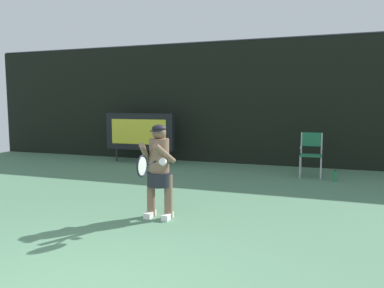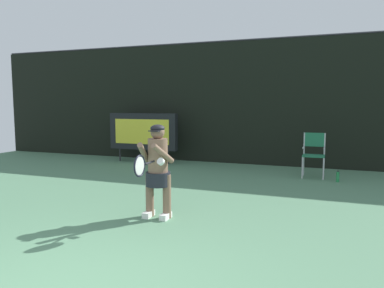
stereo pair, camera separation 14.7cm
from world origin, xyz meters
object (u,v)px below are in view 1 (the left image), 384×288
(scoreboard, at_px, (140,132))
(umpire_chair, at_px, (311,152))
(tennis_player, at_px, (159,167))
(tennis_racket, at_px, (143,166))
(water_bottle, at_px, (335,176))

(scoreboard, height_order, umpire_chair, scoreboard)
(umpire_chair, distance_m, tennis_player, 4.77)
(scoreboard, xyz_separation_m, tennis_player, (2.81, -4.82, -0.14))
(scoreboard, bearing_deg, tennis_player, -59.79)
(umpire_chair, bearing_deg, tennis_racket, -113.22)
(scoreboard, bearing_deg, water_bottle, -10.20)
(water_bottle, bearing_deg, scoreboard, 169.80)
(umpire_chair, bearing_deg, scoreboard, 173.38)
(scoreboard, xyz_separation_m, tennis_racket, (2.87, -5.49, -0.01))
(umpire_chair, bearing_deg, tennis_player, -117.03)
(umpire_chair, xyz_separation_m, tennis_player, (-2.17, -4.24, 0.18))
(umpire_chair, xyz_separation_m, tennis_racket, (-2.11, -4.91, 0.32))
(water_bottle, bearing_deg, tennis_player, -125.39)
(tennis_racket, bearing_deg, water_bottle, 42.88)
(tennis_player, bearing_deg, umpire_chair, 62.97)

